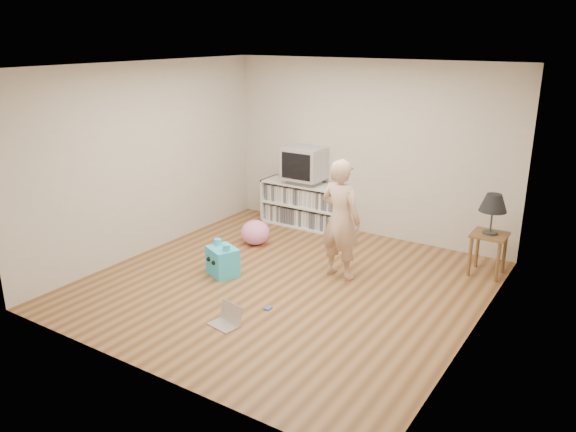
{
  "coord_description": "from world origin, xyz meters",
  "views": [
    {
      "loc": [
        3.44,
        -5.27,
        2.95
      ],
      "look_at": [
        -0.21,
        0.4,
        0.74
      ],
      "focal_mm": 35.0,
      "sensor_mm": 36.0,
      "label": 1
    }
  ],
  "objects_px": {
    "plush_pink": "(255,232)",
    "laptop": "(227,319)",
    "table_lamp": "(493,204)",
    "media_unit": "(305,204)",
    "side_table": "(489,244)",
    "crt_tv": "(305,163)",
    "dvd_deck": "(305,181)",
    "plush_blue": "(223,261)",
    "person": "(341,219)"
  },
  "relations": [
    {
      "from": "crt_tv",
      "to": "side_table",
      "type": "relative_size",
      "value": 1.09
    },
    {
      "from": "media_unit",
      "to": "table_lamp",
      "type": "bearing_deg",
      "value": -7.48
    },
    {
      "from": "crt_tv",
      "to": "dvd_deck",
      "type": "bearing_deg",
      "value": 90.0
    },
    {
      "from": "laptop",
      "to": "plush_blue",
      "type": "distance_m",
      "value": 1.3
    },
    {
      "from": "dvd_deck",
      "to": "plush_blue",
      "type": "xyz_separation_m",
      "value": [
        0.12,
        -2.2,
        -0.55
      ]
    },
    {
      "from": "media_unit",
      "to": "table_lamp",
      "type": "height_order",
      "value": "table_lamp"
    },
    {
      "from": "table_lamp",
      "to": "person",
      "type": "bearing_deg",
      "value": -145.36
    },
    {
      "from": "media_unit",
      "to": "dvd_deck",
      "type": "bearing_deg",
      "value": -90.0
    },
    {
      "from": "plush_blue",
      "to": "side_table",
      "type": "bearing_deg",
      "value": 57.21
    },
    {
      "from": "laptop",
      "to": "plush_pink",
      "type": "xyz_separation_m",
      "value": [
        -1.14,
        2.08,
        0.12
      ]
    },
    {
      "from": "crt_tv",
      "to": "person",
      "type": "bearing_deg",
      "value": -45.99
    },
    {
      "from": "side_table",
      "to": "plush_blue",
      "type": "xyz_separation_m",
      "value": [
        -2.82,
        -1.83,
        -0.23
      ]
    },
    {
      "from": "media_unit",
      "to": "crt_tv",
      "type": "xyz_separation_m",
      "value": [
        -0.0,
        -0.02,
        0.67
      ]
    },
    {
      "from": "dvd_deck",
      "to": "plush_blue",
      "type": "distance_m",
      "value": 2.27
    },
    {
      "from": "laptop",
      "to": "plush_pink",
      "type": "relative_size",
      "value": 0.83
    },
    {
      "from": "table_lamp",
      "to": "plush_pink",
      "type": "relative_size",
      "value": 1.22
    },
    {
      "from": "crt_tv",
      "to": "side_table",
      "type": "distance_m",
      "value": 3.02
    },
    {
      "from": "media_unit",
      "to": "crt_tv",
      "type": "bearing_deg",
      "value": -90.0
    },
    {
      "from": "side_table",
      "to": "plush_blue",
      "type": "height_order",
      "value": "side_table"
    },
    {
      "from": "crt_tv",
      "to": "table_lamp",
      "type": "height_order",
      "value": "crt_tv"
    },
    {
      "from": "media_unit",
      "to": "person",
      "type": "height_order",
      "value": "person"
    },
    {
      "from": "dvd_deck",
      "to": "side_table",
      "type": "distance_m",
      "value": 2.98
    },
    {
      "from": "side_table",
      "to": "laptop",
      "type": "xyz_separation_m",
      "value": [
        -1.96,
        -2.81,
        -0.36
      ]
    },
    {
      "from": "laptop",
      "to": "table_lamp",
      "type": "bearing_deg",
      "value": 65.41
    },
    {
      "from": "crt_tv",
      "to": "side_table",
      "type": "height_order",
      "value": "crt_tv"
    },
    {
      "from": "crt_tv",
      "to": "plush_pink",
      "type": "bearing_deg",
      "value": -98.7
    },
    {
      "from": "laptop",
      "to": "plush_blue",
      "type": "height_order",
      "value": "plush_blue"
    },
    {
      "from": "laptop",
      "to": "person",
      "type": "bearing_deg",
      "value": 86.97
    },
    {
      "from": "side_table",
      "to": "plush_pink",
      "type": "relative_size",
      "value": 1.31
    },
    {
      "from": "dvd_deck",
      "to": "plush_blue",
      "type": "bearing_deg",
      "value": -86.82
    },
    {
      "from": "plush_pink",
      "to": "laptop",
      "type": "bearing_deg",
      "value": -61.23
    },
    {
      "from": "media_unit",
      "to": "plush_pink",
      "type": "xyz_separation_m",
      "value": [
        -0.17,
        -1.11,
        -0.17
      ]
    },
    {
      "from": "dvd_deck",
      "to": "plush_pink",
      "type": "height_order",
      "value": "dvd_deck"
    },
    {
      "from": "media_unit",
      "to": "dvd_deck",
      "type": "relative_size",
      "value": 3.11
    },
    {
      "from": "crt_tv",
      "to": "table_lamp",
      "type": "bearing_deg",
      "value": -7.11
    },
    {
      "from": "media_unit",
      "to": "side_table",
      "type": "bearing_deg",
      "value": -7.48
    },
    {
      "from": "dvd_deck",
      "to": "crt_tv",
      "type": "relative_size",
      "value": 0.75
    },
    {
      "from": "dvd_deck",
      "to": "laptop",
      "type": "relative_size",
      "value": 1.29
    },
    {
      "from": "side_table",
      "to": "table_lamp",
      "type": "relative_size",
      "value": 1.07
    },
    {
      "from": "dvd_deck",
      "to": "table_lamp",
      "type": "distance_m",
      "value": 2.97
    },
    {
      "from": "media_unit",
      "to": "plush_blue",
      "type": "height_order",
      "value": "media_unit"
    },
    {
      "from": "dvd_deck",
      "to": "plush_pink",
      "type": "distance_m",
      "value": 1.24
    },
    {
      "from": "person",
      "to": "plush_pink",
      "type": "xyz_separation_m",
      "value": [
        -1.56,
        0.34,
        -0.58
      ]
    },
    {
      "from": "side_table",
      "to": "plush_pink",
      "type": "bearing_deg",
      "value": -166.82
    },
    {
      "from": "media_unit",
      "to": "side_table",
      "type": "relative_size",
      "value": 2.55
    },
    {
      "from": "person",
      "to": "crt_tv",
      "type": "bearing_deg",
      "value": -38.29
    },
    {
      "from": "dvd_deck",
      "to": "plush_blue",
      "type": "height_order",
      "value": "dvd_deck"
    },
    {
      "from": "side_table",
      "to": "plush_blue",
      "type": "distance_m",
      "value": 3.37
    },
    {
      "from": "table_lamp",
      "to": "dvd_deck",
      "type": "bearing_deg",
      "value": 172.82
    },
    {
      "from": "dvd_deck",
      "to": "crt_tv",
      "type": "height_order",
      "value": "crt_tv"
    }
  ]
}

